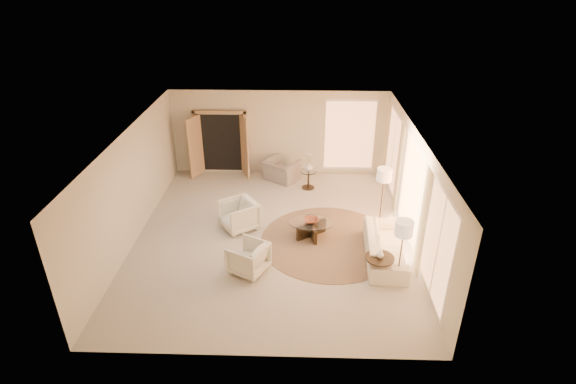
{
  "coord_description": "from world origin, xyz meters",
  "views": [
    {
      "loc": [
        0.71,
        -9.87,
        6.44
      ],
      "look_at": [
        0.4,
        0.4,
        1.1
      ],
      "focal_mm": 28.0,
      "sensor_mm": 36.0,
      "label": 1
    }
  ],
  "objects_px": {
    "coffee_table": "(311,227)",
    "bowl": "(312,220)",
    "side_vase": "(309,167)",
    "end_vase": "(380,254)",
    "floor_lamp_far": "(404,231)",
    "accent_chair": "(281,167)",
    "end_table": "(379,264)",
    "armchair_left": "(239,214)",
    "side_table": "(308,178)",
    "floor_lamp_near": "(384,177)",
    "sofa": "(385,246)",
    "armchair_right": "(248,256)"
  },
  "relations": [
    {
      "from": "armchair_right",
      "to": "side_vase",
      "type": "relative_size",
      "value": 3.04
    },
    {
      "from": "accent_chair",
      "to": "coffee_table",
      "type": "distance_m",
      "value": 3.49
    },
    {
      "from": "side_table",
      "to": "accent_chair",
      "type": "bearing_deg",
      "value": 146.6
    },
    {
      "from": "floor_lamp_far",
      "to": "side_vase",
      "type": "xyz_separation_m",
      "value": [
        -1.93,
        4.65,
        -0.64
      ]
    },
    {
      "from": "armchair_left",
      "to": "floor_lamp_far",
      "type": "bearing_deg",
      "value": 26.27
    },
    {
      "from": "end_vase",
      "to": "side_vase",
      "type": "xyz_separation_m",
      "value": [
        -1.52,
        4.53,
        0.04
      ]
    },
    {
      "from": "floor_lamp_near",
      "to": "bowl",
      "type": "height_order",
      "value": "floor_lamp_near"
    },
    {
      "from": "end_vase",
      "to": "sofa",
      "type": "bearing_deg",
      "value": 72.21
    },
    {
      "from": "coffee_table",
      "to": "floor_lamp_near",
      "type": "relative_size",
      "value": 0.94
    },
    {
      "from": "armchair_right",
      "to": "coffee_table",
      "type": "distance_m",
      "value": 2.11
    },
    {
      "from": "accent_chair",
      "to": "end_table",
      "type": "xyz_separation_m",
      "value": [
        2.39,
        -5.1,
        -0.04
      ]
    },
    {
      "from": "floor_lamp_near",
      "to": "bowl",
      "type": "bearing_deg",
      "value": -158.83
    },
    {
      "from": "floor_lamp_far",
      "to": "bowl",
      "type": "bearing_deg",
      "value": 135.41
    },
    {
      "from": "coffee_table",
      "to": "end_table",
      "type": "relative_size",
      "value": 2.38
    },
    {
      "from": "floor_lamp_near",
      "to": "end_vase",
      "type": "xyz_separation_m",
      "value": [
        -0.41,
        -2.47,
        -0.7
      ]
    },
    {
      "from": "side_table",
      "to": "armchair_right",
      "type": "bearing_deg",
      "value": -108.38
    },
    {
      "from": "accent_chair",
      "to": "side_table",
      "type": "distance_m",
      "value": 1.05
    },
    {
      "from": "accent_chair",
      "to": "floor_lamp_near",
      "type": "xyz_separation_m",
      "value": [
        2.8,
        -2.64,
        0.93
      ]
    },
    {
      "from": "floor_lamp_far",
      "to": "end_vase",
      "type": "bearing_deg",
      "value": 164.03
    },
    {
      "from": "end_vase",
      "to": "side_vase",
      "type": "height_order",
      "value": "side_vase"
    },
    {
      "from": "side_table",
      "to": "end_table",
      "type": "bearing_deg",
      "value": -71.43
    },
    {
      "from": "bowl",
      "to": "floor_lamp_near",
      "type": "bearing_deg",
      "value": 21.17
    },
    {
      "from": "armchair_left",
      "to": "floor_lamp_near",
      "type": "xyz_separation_m",
      "value": [
        3.81,
        0.38,
        0.95
      ]
    },
    {
      "from": "accent_chair",
      "to": "armchair_left",
      "type": "bearing_deg",
      "value": 105.77
    },
    {
      "from": "accent_chair",
      "to": "end_table",
      "type": "height_order",
      "value": "accent_chair"
    },
    {
      "from": "armchair_right",
      "to": "side_table",
      "type": "height_order",
      "value": "armchair_right"
    },
    {
      "from": "side_table",
      "to": "floor_lamp_near",
      "type": "bearing_deg",
      "value": -46.86
    },
    {
      "from": "coffee_table",
      "to": "side_vase",
      "type": "bearing_deg",
      "value": 91.0
    },
    {
      "from": "floor_lamp_near",
      "to": "side_table",
      "type": "bearing_deg",
      "value": 133.14
    },
    {
      "from": "armchair_right",
      "to": "floor_lamp_near",
      "type": "distance_m",
      "value": 4.16
    },
    {
      "from": "coffee_table",
      "to": "bowl",
      "type": "distance_m",
      "value": 0.21
    },
    {
      "from": "armchair_left",
      "to": "bowl",
      "type": "xyz_separation_m",
      "value": [
        1.92,
        -0.35,
        0.04
      ]
    },
    {
      "from": "accent_chair",
      "to": "floor_lamp_near",
      "type": "relative_size",
      "value": 0.64
    },
    {
      "from": "sofa",
      "to": "armchair_right",
      "type": "xyz_separation_m",
      "value": [
        -3.22,
        -0.62,
        0.07
      ]
    },
    {
      "from": "sofa",
      "to": "side_table",
      "type": "distance_m",
      "value": 4.09
    },
    {
      "from": "accent_chair",
      "to": "bowl",
      "type": "bearing_deg",
      "value": 139.47
    },
    {
      "from": "sofa",
      "to": "end_table",
      "type": "height_order",
      "value": "sofa"
    },
    {
      "from": "end_table",
      "to": "floor_lamp_far",
      "type": "xyz_separation_m",
      "value": [
        0.41,
        -0.12,
        0.95
      ]
    },
    {
      "from": "armchair_left",
      "to": "end_vase",
      "type": "distance_m",
      "value": 3.99
    },
    {
      "from": "armchair_right",
      "to": "floor_lamp_near",
      "type": "xyz_separation_m",
      "value": [
        3.36,
        2.24,
        0.99
      ]
    },
    {
      "from": "floor_lamp_near",
      "to": "floor_lamp_far",
      "type": "height_order",
      "value": "floor_lamp_near"
    },
    {
      "from": "accent_chair",
      "to": "side_table",
      "type": "height_order",
      "value": "accent_chair"
    },
    {
      "from": "side_table",
      "to": "side_vase",
      "type": "distance_m",
      "value": 0.36
    },
    {
      "from": "floor_lamp_far",
      "to": "end_vase",
      "type": "distance_m",
      "value": 0.8
    },
    {
      "from": "end_table",
      "to": "side_vase",
      "type": "bearing_deg",
      "value": 108.57
    },
    {
      "from": "coffee_table",
      "to": "bowl",
      "type": "height_order",
      "value": "bowl"
    },
    {
      "from": "armchair_left",
      "to": "bowl",
      "type": "distance_m",
      "value": 1.96
    },
    {
      "from": "armchair_left",
      "to": "bowl",
      "type": "height_order",
      "value": "armchair_left"
    },
    {
      "from": "coffee_table",
      "to": "floor_lamp_far",
      "type": "relative_size",
      "value": 0.95
    },
    {
      "from": "end_vase",
      "to": "floor_lamp_near",
      "type": "bearing_deg",
      "value": 80.56
    }
  ]
}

